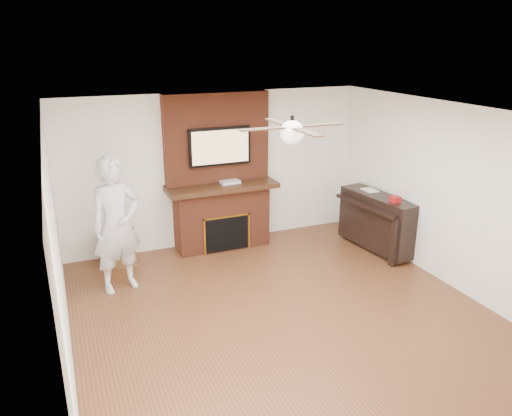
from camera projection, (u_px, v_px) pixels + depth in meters
name	position (u px, v px, depth m)	size (l,w,h in m)	color
room_shell	(290.00, 225.00, 5.75)	(5.36, 5.86, 2.86)	#552F19
fireplace	(220.00, 188.00, 8.06)	(1.78, 0.64, 2.50)	brown
tv	(220.00, 147.00, 7.80)	(1.00, 0.08, 0.60)	black
ceiling_fan	(292.00, 131.00, 5.40)	(1.21, 1.21, 0.31)	black
person	(117.00, 225.00, 6.63)	(0.68, 0.45, 1.86)	silver
side_table	(119.00, 247.00, 7.64)	(0.54, 0.54, 0.56)	brown
piano	(377.00, 221.00, 8.04)	(0.70, 1.46, 1.02)	black
cable_box	(230.00, 182.00, 7.99)	(0.31, 0.18, 0.04)	silver
candle_orange	(214.00, 248.00, 8.11)	(0.08, 0.08, 0.11)	gold
candle_green	(220.00, 246.00, 8.20)	(0.07, 0.07, 0.09)	#4D732E
candle_cream	(226.00, 246.00, 8.18)	(0.08, 0.08, 0.11)	beige
candle_blue	(234.00, 246.00, 8.22)	(0.06, 0.06, 0.09)	#305891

